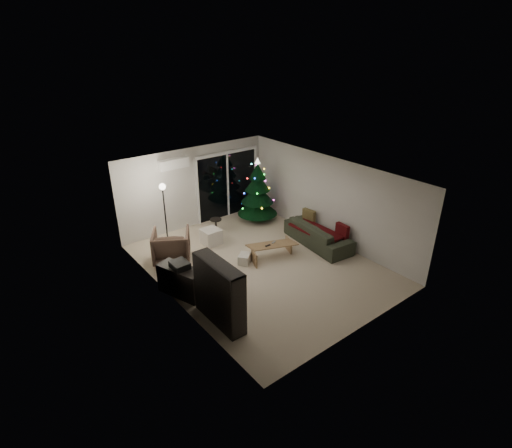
{
  "coord_description": "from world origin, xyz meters",
  "views": [
    {
      "loc": [
        -5.66,
        -7.09,
        5.44
      ],
      "look_at": [
        0.1,
        0.3,
        1.05
      ],
      "focal_mm": 28.0,
      "sensor_mm": 36.0,
      "label": 1
    }
  ],
  "objects": [
    {
      "name": "remote_a",
      "position": [
        0.35,
        0.11,
        0.41
      ],
      "size": [
        0.16,
        0.05,
        0.02
      ],
      "primitive_type": "cube",
      "color": "black",
      "rests_on": "coffee_table"
    },
    {
      "name": "stereo",
      "position": [
        -2.25,
        0.09,
        0.78
      ],
      "size": [
        0.36,
        0.42,
        0.15
      ],
      "primitive_type": "cube",
      "color": "black",
      "rests_on": "media_cabinet"
    },
    {
      "name": "side_table",
      "position": [
        0.15,
        2.36,
        0.22
      ],
      "size": [
        0.41,
        0.41,
        0.44
      ],
      "primitive_type": "cylinder",
      "rotation": [
        0.0,
        0.0,
        -0.17
      ],
      "color": "black",
      "rests_on": "floor"
    },
    {
      "name": "cushion_b",
      "position": [
        2.3,
        -0.76,
        0.58
      ],
      "size": [
        0.16,
        0.43,
        0.42
      ],
      "primitive_type": "cube",
      "rotation": [
        0.0,
        0.0,
        -0.07
      ],
      "color": "#3D0C12",
      "rests_on": "sofa"
    },
    {
      "name": "floor_lamp",
      "position": [
        -1.45,
        2.38,
        0.93
      ],
      "size": [
        0.3,
        0.3,
        1.86
      ],
      "primitive_type": "cylinder",
      "color": "black",
      "rests_on": "floor"
    },
    {
      "name": "cardboard_box_b",
      "position": [
        -0.26,
        0.33,
        0.13
      ],
      "size": [
        0.46,
        0.44,
        0.26
      ],
      "primitive_type": "cube",
      "rotation": [
        0.0,
        0.0,
        0.66
      ],
      "color": "white",
      "rests_on": "floor"
    },
    {
      "name": "sofa_throw",
      "position": [
        1.95,
        -0.11,
        0.46
      ],
      "size": [
        0.69,
        1.58,
        0.05
      ],
      "primitive_type": "cube",
      "color": "#3D0C12",
      "rests_on": "sofa"
    },
    {
      "name": "christmas_tree",
      "position": [
        1.72,
        2.3,
        1.04
      ],
      "size": [
        1.58,
        1.58,
        2.09
      ],
      "primitive_type": "cone",
      "rotation": [
        0.0,
        0.0,
        -0.25
      ],
      "color": "black",
      "rests_on": "floor"
    },
    {
      "name": "bookshelf",
      "position": [
        -2.25,
        -1.27,
        0.7
      ],
      "size": [
        0.51,
        1.43,
        1.4
      ],
      "primitive_type": null,
      "rotation": [
        0.0,
        0.0,
        0.11
      ],
      "color": "black",
      "rests_on": "floor"
    },
    {
      "name": "cardboard_box_a",
      "position": [
        -1.24,
        0.51,
        0.13
      ],
      "size": [
        0.38,
        0.29,
        0.27
      ],
      "primitive_type": "cube",
      "rotation": [
        0.0,
        0.0,
        -0.03
      ],
      "color": "white",
      "rests_on": "floor"
    },
    {
      "name": "media_cabinet",
      "position": [
        -2.25,
        0.09,
        0.35
      ],
      "size": [
        0.77,
        1.21,
        0.71
      ],
      "primitive_type": "cube",
      "rotation": [
        0.0,
        0.0,
        0.33
      ],
      "color": "black",
      "rests_on": "floor"
    },
    {
      "name": "ottoman",
      "position": [
        -0.36,
        1.83,
        0.22
      ],
      "size": [
        0.5,
        0.5,
        0.45
      ],
      "primitive_type": "cube",
      "rotation": [
        0.0,
        0.0,
        0.02
      ],
      "color": "beige",
      "rests_on": "floor"
    },
    {
      "name": "coffee_table",
      "position": [
        0.5,
        0.11,
        0.2
      ],
      "size": [
        1.35,
        0.87,
        0.4
      ],
      "primitive_type": null,
      "rotation": [
        0.0,
        0.0,
        -0.37
      ],
      "color": "olive",
      "rests_on": "floor"
    },
    {
      "name": "armchair",
      "position": [
        -1.7,
        1.63,
        0.44
      ],
      "size": [
        1.3,
        1.31,
        0.88
      ],
      "primitive_type": "imported",
      "rotation": [
        0.0,
        0.0,
        2.6
      ],
      "color": "brown",
      "rests_on": "floor"
    },
    {
      "name": "cushion_a",
      "position": [
        2.3,
        0.54,
        0.58
      ],
      "size": [
        0.16,
        0.43,
        0.42
      ],
      "primitive_type": "cube",
      "rotation": [
        0.0,
        0.0,
        0.09
      ],
      "color": "brown",
      "rests_on": "sofa"
    },
    {
      "name": "remote_b",
      "position": [
        0.6,
        0.16,
        0.41
      ],
      "size": [
        0.15,
        0.09,
        0.02
      ],
      "primitive_type": "cube",
      "rotation": [
        0.0,
        0.0,
        0.35
      ],
      "color": "slate",
      "rests_on": "coffee_table"
    },
    {
      "name": "sofa",
      "position": [
        2.05,
        -0.11,
        0.32
      ],
      "size": [
        1.1,
        2.28,
        0.64
      ],
      "primitive_type": "imported",
      "rotation": [
        0.0,
        0.0,
        1.46
      ],
      "color": "#404934",
      "rests_on": "floor"
    },
    {
      "name": "room",
      "position": [
        0.46,
        1.49,
        1.02
      ],
      "size": [
        6.5,
        7.51,
        2.6
      ],
      "color": "beige",
      "rests_on": "ground"
    }
  ]
}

